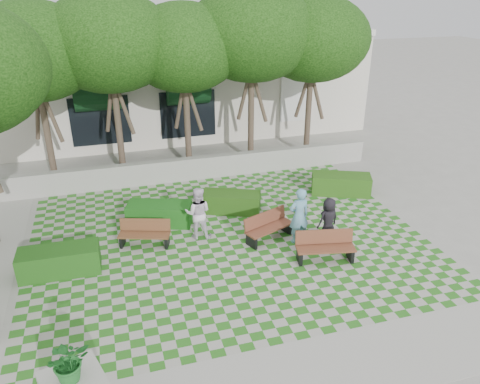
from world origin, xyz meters
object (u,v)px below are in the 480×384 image
object	(u,v)px
hedge_midleft	(160,214)
hedge_west	(60,261)
hedge_east	(341,184)
bench_east	(325,247)
person_white	(198,213)
person_blue	(299,216)
person_dark	(328,220)
hedge_midright	(231,202)
bench_mid	(268,227)
bench_west	(145,234)

from	to	relation	value
hedge_midleft	hedge_west	size ratio (longest dim) A/B	0.97
hedge_midleft	hedge_east	bearing A→B (deg)	3.84
bench_east	person_white	xyz separation A→B (m)	(-3.24, 2.34, 0.42)
person_blue	person_dark	xyz separation A→B (m)	(0.92, -0.16, -0.19)
hedge_midright	hedge_west	xyz separation A→B (m)	(-5.55, -2.27, 0.03)
person_blue	hedge_west	bearing A→B (deg)	-7.52
hedge_east	hedge_west	bearing A→B (deg)	-165.72
bench_mid	hedge_west	distance (m)	6.16
hedge_midleft	person_white	size ratio (longest dim) A/B	1.24
hedge_east	person_dark	bearing A→B (deg)	-124.04
person_white	hedge_midleft	bearing A→B (deg)	-32.20
hedge_east	person_dark	xyz separation A→B (m)	(-2.03, -3.01, 0.34)
hedge_west	person_white	bearing A→B (deg)	11.73
bench_mid	person_blue	bearing A→B (deg)	-49.99
hedge_midleft	hedge_west	bearing A→B (deg)	-145.70
bench_east	hedge_west	distance (m)	7.48
hedge_midright	hedge_west	bearing A→B (deg)	-157.81
bench_mid	bench_west	bearing A→B (deg)	147.27
bench_mid	hedge_east	bearing A→B (deg)	10.68
hedge_midleft	person_dark	bearing A→B (deg)	-27.56
hedge_east	person_white	distance (m)	6.10
person_blue	person_dark	distance (m)	0.95
bench_mid	bench_west	size ratio (longest dim) A/B	1.06
bench_east	hedge_midleft	world-z (taller)	bench_east
bench_mid	bench_east	bearing A→B (deg)	-75.83
hedge_east	person_dark	distance (m)	3.65
hedge_midleft	person_dark	world-z (taller)	person_dark
bench_mid	hedge_east	xyz separation A→B (m)	(3.78, 2.41, -0.04)
bench_mid	hedge_midleft	bearing A→B (deg)	126.24
bench_east	person_dark	xyz separation A→B (m)	(0.57, 1.01, 0.29)
hedge_east	person_blue	world-z (taller)	person_blue
hedge_midright	hedge_east	bearing A→B (deg)	3.45
hedge_east	hedge_midleft	world-z (taller)	hedge_east
hedge_east	person_white	size ratio (longest dim) A/B	1.28
hedge_midright	hedge_midleft	world-z (taller)	hedge_midleft
hedge_midright	bench_mid	bearing A→B (deg)	-74.20
hedge_midleft	person_blue	xyz separation A→B (m)	(3.96, -2.39, 0.54)
hedge_west	person_blue	size ratio (longest dim) A/B	1.19
bench_mid	person_dark	size ratio (longest dim) A/B	1.21
bench_west	person_dark	distance (m)	5.65
bench_east	hedge_west	xyz separation A→B (m)	(-7.33, 1.49, -0.05)
bench_east	bench_west	size ratio (longest dim) A/B	1.08
hedge_west	person_blue	xyz separation A→B (m)	(6.98, -0.32, 0.53)
person_blue	person_white	world-z (taller)	person_blue
hedge_west	person_dark	xyz separation A→B (m)	(7.90, -0.48, 0.34)
bench_mid	person_white	xyz separation A→B (m)	(-2.07, 0.73, 0.43)
bench_mid	person_white	distance (m)	2.24
bench_west	hedge_east	bearing A→B (deg)	30.73
hedge_east	person_blue	distance (m)	4.14
bench_east	hedge_midright	xyz separation A→B (m)	(-1.78, 3.75, -0.08)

